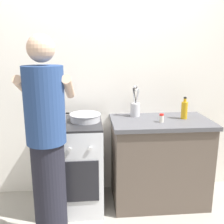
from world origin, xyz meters
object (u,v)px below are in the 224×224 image
at_px(person, 47,147).
at_px(stove_range, 73,165).
at_px(oil_bottle, 184,110).
at_px(pot, 56,118).
at_px(spice_bottle, 161,118).
at_px(mixing_bowl, 85,117).
at_px(utensil_crock, 135,106).

bearing_deg(person, stove_range, 74.76).
bearing_deg(stove_range, oil_bottle, 1.45).
height_order(pot, person, person).
bearing_deg(stove_range, pot, -172.53).
bearing_deg(oil_bottle, person, -156.11).
relative_size(spice_bottle, person, 0.05).
bearing_deg(mixing_bowl, utensil_crock, 15.44).
bearing_deg(pot, person, -90.90).
relative_size(stove_range, pot, 3.50).
xyz_separation_m(utensil_crock, oil_bottle, (0.48, -0.14, -0.01)).
bearing_deg(stove_range, spice_bottle, -5.21).
relative_size(pot, utensil_crock, 0.78).
height_order(utensil_crock, oil_bottle, utensil_crock).
bearing_deg(utensil_crock, stove_range, -165.34).
relative_size(utensil_crock, person, 0.19).
distance_m(mixing_bowl, person, 0.65).
distance_m(utensil_crock, person, 1.09).
relative_size(utensil_crock, spice_bottle, 3.91).
distance_m(pot, utensil_crock, 0.83).
relative_size(utensil_crock, oil_bottle, 1.46).
height_order(stove_range, oil_bottle, oil_bottle).
height_order(pot, mixing_bowl, pot).
distance_m(stove_range, pot, 0.52).
xyz_separation_m(pot, spice_bottle, (1.02, -0.06, -0.01)).
relative_size(stove_range, utensil_crock, 2.72).
distance_m(stove_range, spice_bottle, 1.01).
height_order(mixing_bowl, utensil_crock, utensil_crock).
distance_m(pot, oil_bottle, 1.29).
relative_size(oil_bottle, person, 0.13).
bearing_deg(mixing_bowl, person, -116.70).
distance_m(utensil_crock, spice_bottle, 0.34).
bearing_deg(oil_bottle, mixing_bowl, 179.99).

